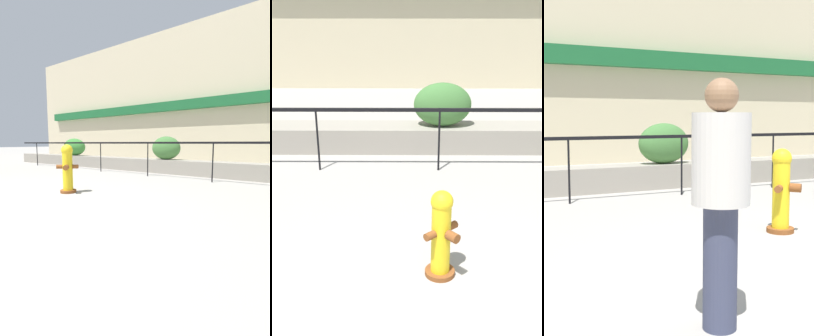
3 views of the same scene
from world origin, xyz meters
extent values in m
cube|color=gray|center=(0.00, 6.00, 0.25)|extent=(18.00, 0.70, 0.50)
cube|color=black|center=(0.00, 4.90, 1.12)|extent=(15.00, 0.05, 0.06)
cylinder|color=black|center=(-2.14, 4.90, 0.57)|extent=(0.04, 0.04, 1.15)
cylinder|color=black|center=(0.00, 4.90, 0.57)|extent=(0.04, 0.04, 1.15)
ellipsoid|color=#427538|center=(0.12, 6.00, 0.93)|extent=(1.13, 0.61, 0.86)
cylinder|color=brown|center=(-0.16, 1.71, 0.03)|extent=(0.50, 0.50, 0.06)
cylinder|color=gold|center=(-0.16, 1.71, 0.48)|extent=(0.31, 0.31, 0.85)
sphere|color=gold|center=(-0.16, 1.71, 0.95)|extent=(0.25, 0.25, 0.25)
cylinder|color=brown|center=(-0.04, 1.57, 0.59)|extent=(0.18, 0.18, 0.11)
cylinder|color=brown|center=(-0.29, 1.59, 0.59)|extent=(0.15, 0.15, 0.09)
cylinder|color=brown|center=(-0.03, 1.82, 0.59)|extent=(0.15, 0.15, 0.09)
camera|label=1|loc=(3.90, -1.55, 1.11)|focal=24.00mm
camera|label=2|loc=(-0.52, -2.91, 3.26)|focal=50.00mm
camera|label=3|loc=(-3.92, -3.03, 1.46)|focal=50.00mm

